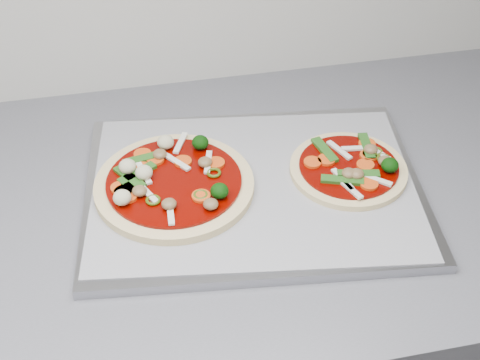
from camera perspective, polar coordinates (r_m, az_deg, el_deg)
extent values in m
cube|color=slate|center=(0.95, 1.77, -1.72)|extent=(3.60, 0.60, 0.04)
cube|color=#999A9F|center=(0.92, 1.16, -0.78)|extent=(0.50, 0.39, 0.01)
cube|color=#94949A|center=(0.92, 1.16, -0.38)|extent=(0.48, 0.38, 0.00)
cylinder|color=#F1DE96|center=(0.91, -5.62, -0.46)|extent=(0.28, 0.28, 0.01)
cylinder|color=#6A0800|center=(0.91, -5.66, -0.08)|extent=(0.23, 0.23, 0.00)
cylinder|color=#F65410|center=(0.93, -4.91, 1.59)|extent=(0.03, 0.03, 0.00)
cylinder|color=#F65410|center=(0.93, -2.08, 1.47)|extent=(0.03, 0.03, 0.00)
cylinder|color=#F65410|center=(0.90, -8.99, -0.40)|extent=(0.03, 0.03, 0.00)
ellipsoid|color=brown|center=(0.86, -2.52, -2.07)|extent=(0.02, 0.02, 0.01)
cube|color=white|center=(0.96, -5.10, 3.17)|extent=(0.03, 0.05, 0.00)
ellipsoid|color=beige|center=(0.91, -8.20, 0.63)|extent=(0.03, 0.03, 0.02)
ellipsoid|color=brown|center=(0.88, -8.57, -0.93)|extent=(0.03, 0.03, 0.01)
ellipsoid|color=beige|center=(0.92, -9.58, 1.15)|extent=(0.03, 0.03, 0.02)
cylinder|color=#F65410|center=(0.89, -9.92, -1.01)|extent=(0.03, 0.03, 0.00)
cube|color=#2C6A1A|center=(0.94, -8.20, 1.83)|extent=(0.06, 0.02, 0.00)
cylinder|color=#F65410|center=(0.88, -9.54, -1.40)|extent=(0.03, 0.03, 0.00)
cube|color=#2C6A1A|center=(0.92, -8.77, 0.55)|extent=(0.06, 0.04, 0.00)
cylinder|color=#F65410|center=(0.94, -7.23, 1.76)|extent=(0.03, 0.03, 0.00)
ellipsoid|color=brown|center=(0.94, -6.86, 2.19)|extent=(0.03, 0.03, 0.01)
ellipsoid|color=beige|center=(0.87, -10.02, -1.48)|extent=(0.02, 0.02, 0.02)
torus|color=#3D5210|center=(0.87, -3.38, -1.29)|extent=(0.03, 0.03, 0.00)
cube|color=white|center=(0.92, -8.21, 0.58)|extent=(0.02, 0.05, 0.00)
ellipsoid|color=beige|center=(0.95, -6.37, 3.23)|extent=(0.02, 0.02, 0.02)
cube|color=white|center=(0.85, -5.96, -2.71)|extent=(0.01, 0.05, 0.00)
torus|color=#3D5210|center=(0.92, -9.23, 0.55)|extent=(0.03, 0.03, 0.00)
cylinder|color=#F65410|center=(0.87, -3.34, -1.38)|extent=(0.03, 0.03, 0.00)
ellipsoid|color=#0D3A06|center=(0.87, -1.76, -0.93)|extent=(0.03, 0.03, 0.02)
cube|color=white|center=(0.93, -2.73, 1.52)|extent=(0.02, 0.05, 0.00)
cylinder|color=#F65410|center=(0.93, -8.38, 0.99)|extent=(0.04, 0.04, 0.00)
torus|color=#3D5210|center=(0.87, -7.43, -1.71)|extent=(0.02, 0.02, 0.00)
cylinder|color=#F65410|center=(0.95, -8.32, 2.19)|extent=(0.04, 0.04, 0.00)
cube|color=white|center=(0.89, -7.92, -1.08)|extent=(0.03, 0.05, 0.00)
cylinder|color=#F65410|center=(0.90, -9.35, -0.51)|extent=(0.03, 0.03, 0.00)
cube|color=white|center=(0.93, -5.40, 1.53)|extent=(0.03, 0.04, 0.00)
cube|color=#2C6A1A|center=(0.91, -9.40, 0.22)|extent=(0.04, 0.06, 0.00)
torus|color=#3D5210|center=(0.91, -2.25, 0.62)|extent=(0.02, 0.02, 0.00)
ellipsoid|color=brown|center=(0.86, -6.07, -2.06)|extent=(0.03, 0.03, 0.01)
cylinder|color=#F65410|center=(0.90, -10.22, -0.66)|extent=(0.03, 0.03, 0.00)
ellipsoid|color=#0D3A06|center=(0.95, -3.41, 3.22)|extent=(0.03, 0.03, 0.02)
ellipsoid|color=brown|center=(0.92, -3.00, 1.53)|extent=(0.03, 0.03, 0.01)
cylinder|color=#F1DE96|center=(0.95, 9.22, 0.89)|extent=(0.22, 0.22, 0.01)
cylinder|color=#6A0800|center=(0.94, 9.26, 1.17)|extent=(0.19, 0.19, 0.00)
cube|color=#2C6A1A|center=(0.93, 10.07, 0.51)|extent=(0.06, 0.03, 0.00)
ellipsoid|color=brown|center=(0.92, 9.28, 0.56)|extent=(0.02, 0.02, 0.01)
cube|color=#2C6A1A|center=(0.91, 8.73, -0.02)|extent=(0.06, 0.03, 0.00)
torus|color=#3D5210|center=(0.95, 12.37, 1.54)|extent=(0.02, 0.02, 0.00)
cube|color=white|center=(0.97, 10.05, 2.68)|extent=(0.05, 0.01, 0.00)
ellipsoid|color=brown|center=(0.95, 12.27, 1.59)|extent=(0.03, 0.03, 0.01)
cube|color=white|center=(0.92, 11.45, 0.08)|extent=(0.04, 0.04, 0.00)
cube|color=#2C6A1A|center=(0.98, 10.74, 2.86)|extent=(0.02, 0.06, 0.00)
cube|color=#2C6A1A|center=(0.96, 7.24, 2.55)|extent=(0.03, 0.06, 0.00)
cube|color=white|center=(0.97, 11.52, 2.42)|extent=(0.03, 0.05, 0.00)
ellipsoid|color=brown|center=(0.92, 9.93, 0.51)|extent=(0.02, 0.02, 0.01)
cylinder|color=#F65410|center=(0.96, 10.90, 2.07)|extent=(0.03, 0.03, 0.00)
ellipsoid|color=#0D3A06|center=(0.94, 12.67, 1.25)|extent=(0.03, 0.03, 0.02)
torus|color=#3D5210|center=(0.97, 11.50, 2.42)|extent=(0.03, 0.03, 0.00)
cube|color=white|center=(0.90, 9.33, -0.69)|extent=(0.02, 0.05, 0.00)
torus|color=#3D5210|center=(0.96, 12.14, 1.83)|extent=(0.03, 0.03, 0.00)
cylinder|color=#F65410|center=(0.94, 10.65, 1.26)|extent=(0.03, 0.03, 0.00)
cylinder|color=#F65410|center=(0.98, 10.78, 3.05)|extent=(0.03, 0.03, 0.00)
cylinder|color=#F65410|center=(0.94, 6.21, 1.51)|extent=(0.04, 0.04, 0.00)
cylinder|color=#F65410|center=(0.96, 11.13, 2.15)|extent=(0.03, 0.03, 0.00)
cylinder|color=#F65410|center=(0.91, 10.95, -0.35)|extent=(0.04, 0.04, 0.00)
ellipsoid|color=brown|center=(0.97, 11.10, 2.58)|extent=(0.02, 0.02, 0.01)
cube|color=white|center=(0.96, 8.47, 2.54)|extent=(0.03, 0.05, 0.00)
cube|color=white|center=(0.98, 10.82, 2.84)|extent=(0.02, 0.05, 0.00)
cylinder|color=#F65410|center=(0.94, 7.38, 1.72)|extent=(0.03, 0.03, 0.00)
cube|color=white|center=(0.91, 8.76, 0.03)|extent=(0.02, 0.05, 0.00)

